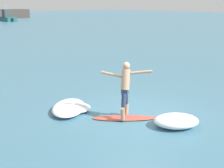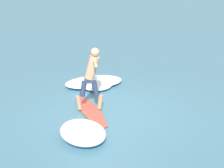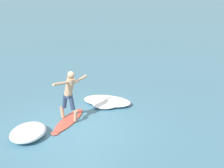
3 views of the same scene
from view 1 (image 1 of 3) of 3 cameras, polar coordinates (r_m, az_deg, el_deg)
ground_plane at (r=10.93m, az=4.21°, el=-5.49°), size 200.00×200.00×0.00m
surfboard at (r=10.48m, az=2.53°, el=-6.20°), size 1.92×1.92×0.19m
surfer at (r=10.20m, az=2.48°, el=-0.20°), size 0.97×1.53×1.84m
fishing_boat_near_jetty at (r=65.85m, az=-18.58°, el=11.50°), size 2.57×5.73×3.16m
wave_foam_at_tail at (r=11.25m, az=-7.91°, el=-4.28°), size 2.25×2.21×0.26m
wave_foam_at_nose at (r=9.99m, az=11.66°, el=-6.60°), size 1.78×1.73×0.38m
wave_foam_beside at (r=11.25m, az=-6.27°, el=-4.34°), size 1.30×1.34×0.22m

